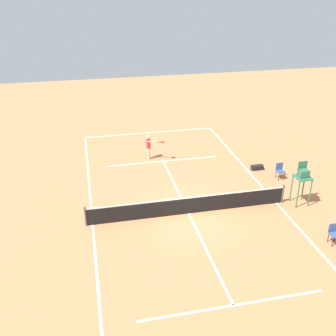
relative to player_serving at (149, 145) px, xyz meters
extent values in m
plane|color=#D37A4C|center=(-0.82, 7.01, -0.99)|extent=(60.00, 60.00, 0.00)
cube|color=white|center=(-0.82, -4.74, -0.99)|extent=(9.77, 0.10, 0.01)
cube|color=white|center=(-5.70, 7.01, -0.99)|extent=(0.10, 23.51, 0.01)
cube|color=white|center=(4.07, 7.01, -0.99)|extent=(0.10, 23.51, 0.01)
cube|color=white|center=(-0.82, 0.55, -0.99)|extent=(7.33, 0.10, 0.01)
cube|color=white|center=(-0.82, 13.48, -0.99)|extent=(7.33, 0.10, 0.01)
cube|color=white|center=(-0.82, 7.01, -0.99)|extent=(0.10, 12.93, 0.01)
cylinder|color=#4C4C51|center=(-6.00, 7.01, -0.46)|extent=(0.10, 0.10, 1.07)
cylinder|color=#4C4C51|center=(4.37, 7.01, -0.46)|extent=(0.10, 0.10, 1.07)
cube|color=black|center=(-0.82, 7.01, -0.54)|extent=(10.37, 0.03, 0.91)
cube|color=white|center=(-0.82, 7.01, -0.06)|extent=(10.37, 0.04, 0.06)
cylinder|color=beige|center=(0.01, -0.12, -0.60)|extent=(0.12, 0.12, 0.78)
cylinder|color=beige|center=(0.08, 0.07, -0.60)|extent=(0.12, 0.12, 0.78)
cylinder|color=red|center=(0.05, -0.02, 0.09)|extent=(0.28, 0.28, 0.61)
sphere|color=beige|center=(0.05, -0.02, 0.57)|extent=(0.22, 0.22, 0.22)
cylinder|color=beige|center=(-0.01, -0.20, 0.12)|extent=(0.09, 0.09, 0.54)
cylinder|color=beige|center=(-0.15, 0.24, 0.32)|extent=(0.54, 0.26, 0.09)
cylinder|color=black|center=(-0.53, 0.37, 0.32)|extent=(0.26, 0.12, 0.04)
ellipsoid|color=red|center=(-0.80, 0.46, 0.32)|extent=(0.39, 0.37, 0.04)
sphere|color=#CCE033|center=(-1.04, 1.13, -0.96)|extent=(0.07, 0.07, 0.07)
cylinder|color=#2D6B4C|center=(-7.19, 7.66, -0.22)|extent=(0.07, 0.07, 1.55)
cylinder|color=#2D6B4C|center=(-6.49, 7.66, -0.22)|extent=(0.07, 0.07, 1.55)
cylinder|color=#2D6B4C|center=(-7.19, 6.96, -0.22)|extent=(0.07, 0.07, 1.55)
cylinder|color=#2D6B4C|center=(-6.49, 6.96, -0.22)|extent=(0.07, 0.07, 1.55)
cube|color=#2D6B4C|center=(-6.84, 7.31, 0.59)|extent=(0.80, 0.80, 0.06)
cube|color=#2D6B4C|center=(-6.84, 7.31, 0.82)|extent=(0.50, 0.44, 0.40)
cube|color=#2D6B4C|center=(-6.84, 7.11, 1.17)|extent=(0.50, 0.06, 0.50)
cylinder|color=#262626|center=(-6.44, 11.06, -0.77)|extent=(0.04, 0.04, 0.45)
cylinder|color=#262626|center=(-6.79, 10.70, -0.77)|extent=(0.04, 0.04, 0.45)
cylinder|color=#262626|center=(-6.44, 10.70, -0.77)|extent=(0.04, 0.04, 0.45)
cube|color=#38518C|center=(-6.62, 10.88, -0.51)|extent=(0.44, 0.44, 0.06)
cube|color=#38518C|center=(-6.62, 10.66, -0.26)|extent=(0.44, 0.04, 0.44)
cylinder|color=#262626|center=(-7.34, 4.62, -0.77)|extent=(0.04, 0.04, 0.45)
cylinder|color=#262626|center=(-6.98, 4.62, -0.77)|extent=(0.04, 0.04, 0.45)
cylinder|color=#262626|center=(-7.34, 4.27, -0.77)|extent=(0.04, 0.04, 0.45)
cylinder|color=#262626|center=(-6.98, 4.27, -0.77)|extent=(0.04, 0.04, 0.45)
cube|color=#38518C|center=(-7.16, 4.44, -0.51)|extent=(0.44, 0.44, 0.06)
cube|color=#38518C|center=(-7.16, 4.22, -0.26)|extent=(0.44, 0.04, 0.44)
cube|color=black|center=(-6.32, 3.02, -0.84)|extent=(0.76, 0.32, 0.30)
camera|label=1|loc=(3.93, 23.81, 10.18)|focal=42.77mm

